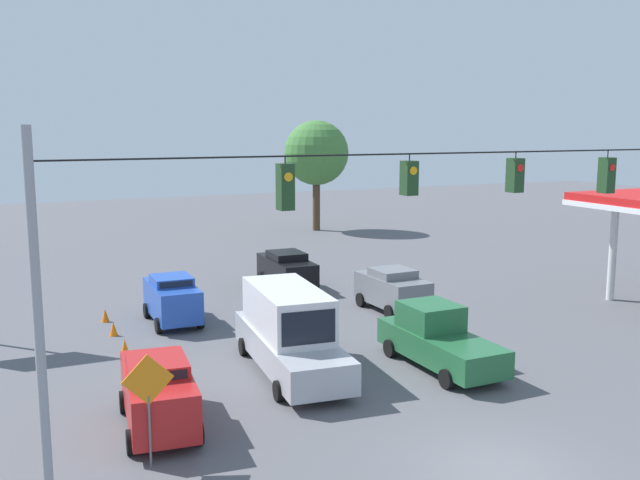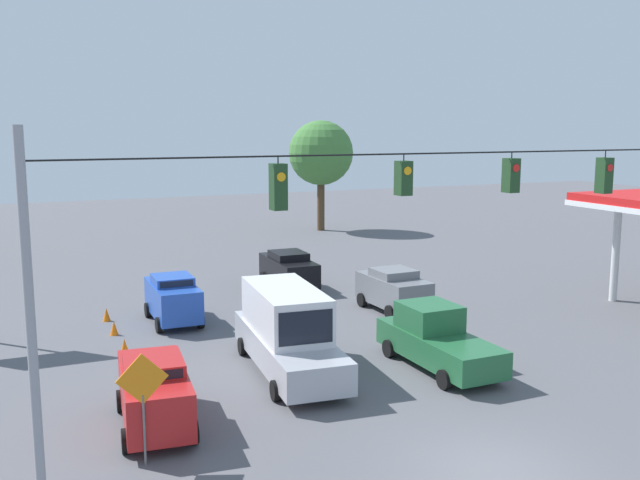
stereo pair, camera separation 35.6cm
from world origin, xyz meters
TOP-DOWN VIEW (x-y plane):
  - ground_plane at (0.00, 0.00)m, footprint 140.00×140.00m
  - overhead_signal_span at (0.01, -1.83)m, footprint 20.29×0.38m
  - box_truck_silver_withflow_mid at (1.91, -8.74)m, footprint 2.89×7.31m
  - pickup_truck_green_crossing_near at (-2.91, -7.00)m, footprint 2.16×5.37m
  - sedan_grey_oncoming_far at (-5.34, -14.20)m, footprint 2.13×3.88m
  - sedan_red_parked_shoulder at (6.93, -5.96)m, footprint 2.27×4.47m
  - sedan_black_oncoming_deep at (-2.74, -20.39)m, footprint 2.08×4.56m
  - sedan_blue_withflow_far at (4.12, -16.30)m, footprint 1.97×3.99m
  - traffic_cone_nearest at (6.85, -5.85)m, footprint 0.33×0.33m
  - traffic_cone_second at (6.60, -8.45)m, footprint 0.33×0.33m
  - traffic_cone_third at (6.77, -10.53)m, footprint 0.33×0.33m
  - traffic_cone_fourth at (6.69, -12.85)m, footprint 0.33×0.33m
  - traffic_cone_fifth at (6.69, -15.44)m, footprint 0.33×0.33m
  - traffic_cone_farthest at (6.68, -17.68)m, footprint 0.33×0.33m
  - work_zone_sign at (7.60, -3.80)m, footprint 1.27×0.06m
  - tree_horizon_left at (-12.63, -38.42)m, footprint 5.07×5.07m

SIDE VIEW (x-z plane):
  - ground_plane at x=0.00m, z-range 0.00..0.00m
  - traffic_cone_nearest at x=6.85m, z-range 0.00..0.57m
  - traffic_cone_second at x=6.60m, z-range 0.00..0.57m
  - traffic_cone_third at x=6.77m, z-range 0.00..0.57m
  - traffic_cone_fourth at x=6.69m, z-range 0.00..0.57m
  - traffic_cone_fifth at x=6.69m, z-range 0.00..0.57m
  - traffic_cone_farthest at x=6.68m, z-range 0.00..0.57m
  - pickup_truck_green_crossing_near at x=-2.91m, z-range -0.08..2.04m
  - sedan_black_oncoming_deep at x=-2.74m, z-range 0.04..1.93m
  - sedan_grey_oncoming_far at x=-5.34m, z-range 0.04..1.95m
  - sedan_red_parked_shoulder at x=6.93m, z-range 0.04..2.01m
  - sedan_blue_withflow_far at x=4.12m, z-range 0.04..2.06m
  - box_truck_silver_withflow_mid at x=1.91m, z-range -0.02..2.82m
  - work_zone_sign at x=7.60m, z-range 0.57..3.41m
  - overhead_signal_span at x=0.01m, z-range 1.18..9.43m
  - tree_horizon_left at x=-12.63m, z-range 1.76..10.44m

